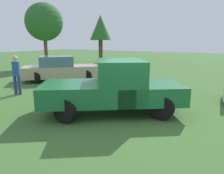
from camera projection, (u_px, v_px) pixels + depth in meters
ground_plane at (126, 117)px, 6.85m from camera, size 80.00×80.00×0.00m
pickup_truck at (116, 86)px, 7.08m from camera, size 4.84×4.22×1.81m
sedan_far at (60, 69)px, 13.08m from camera, size 4.38×4.36×1.49m
person_visitor at (16, 73)px, 9.49m from camera, size 0.42×0.42×1.78m
tree_back_left at (44, 22)px, 18.50m from camera, size 3.26×3.26×5.64m
tree_back_right at (100, 28)px, 22.81m from camera, size 2.31×2.31×5.09m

